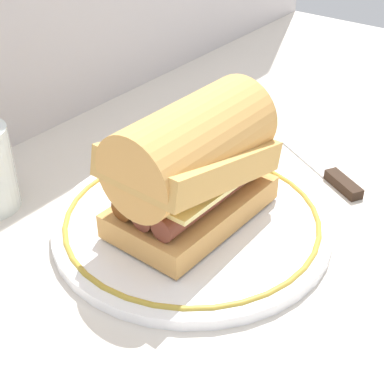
# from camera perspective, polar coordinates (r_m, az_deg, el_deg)

# --- Properties ---
(ground_plane) EXTENTS (1.50, 1.50, 0.00)m
(ground_plane) POSITION_cam_1_polar(r_m,az_deg,el_deg) (0.59, 3.30, -4.26)
(ground_plane) COLOR beige
(plate) EXTENTS (0.29, 0.29, 0.01)m
(plate) POSITION_cam_1_polar(r_m,az_deg,el_deg) (0.60, -0.00, -2.97)
(plate) COLOR white
(plate) RESTS_ON ground_plane
(sausage_sandwich) EXTENTS (0.18, 0.11, 0.13)m
(sausage_sandwich) POSITION_cam_1_polar(r_m,az_deg,el_deg) (0.56, -0.00, 2.88)
(sausage_sandwich) COLOR tan
(sausage_sandwich) RESTS_ON plate
(butter_knife) EXTENTS (0.09, 0.14, 0.01)m
(butter_knife) POSITION_cam_1_polar(r_m,az_deg,el_deg) (0.71, 13.27, 2.02)
(butter_knife) COLOR silver
(butter_knife) RESTS_ON ground_plane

